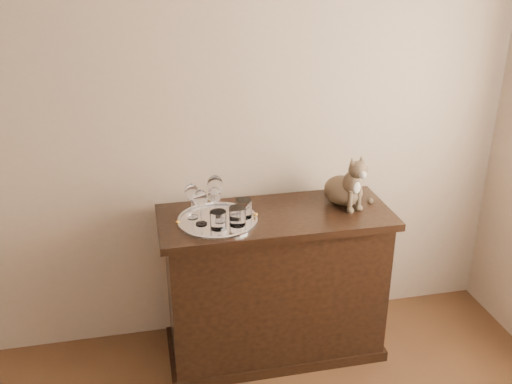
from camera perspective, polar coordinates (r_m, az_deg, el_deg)
The scene contains 11 objects.
wall_back at distance 2.96m, azimuth -10.85°, elevation 8.11°, with size 4.00×0.10×2.70m, color tan.
sideboard at distance 3.13m, azimuth 1.86°, elevation -9.23°, with size 1.20×0.50×0.85m, color black, non-canonical shape.
tray at distance 2.84m, azimuth -3.87°, elevation -2.92°, with size 0.40×0.40×0.01m, color white.
wine_glass_a at distance 2.84m, azimuth -6.43°, elevation -0.88°, with size 0.07×0.07×0.18m, color silver, non-canonical shape.
wine_glass_b at distance 2.86m, azimuth -4.09°, elevation -0.29°, with size 0.08×0.08×0.21m, color silver, non-canonical shape.
wine_glass_c at distance 2.77m, azimuth -5.55°, elevation -1.53°, with size 0.07×0.07×0.18m, color white, non-canonical shape.
wine_glass_d at distance 2.81m, azimuth -4.14°, elevation -1.15°, with size 0.07×0.07×0.17m, color silver, non-canonical shape.
tumbler_a at distance 2.77m, azimuth -1.87°, elevation -2.44°, with size 0.08×0.08×0.09m, color silver.
tumbler_b at distance 2.74m, azimuth -3.80°, elevation -2.81°, with size 0.08×0.08×0.09m, color silver.
tumbler_c at distance 2.85m, azimuth -1.23°, elevation -1.66°, with size 0.08×0.08×0.09m, color white.
cat at distance 3.01m, azimuth 8.80°, elevation 1.46°, with size 0.29×0.27×0.30m, color brown, non-canonical shape.
Camera 1 is at (-0.05, -0.61, 2.11)m, focal length 40.00 mm.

